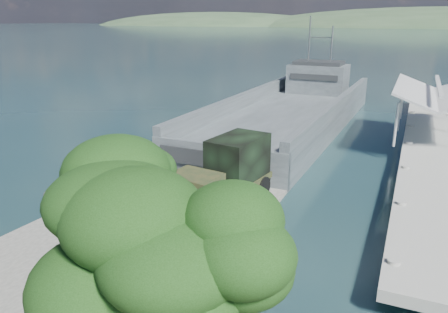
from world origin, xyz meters
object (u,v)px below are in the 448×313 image
Objects in this scene: landing_craft at (289,119)px; soldier at (105,179)px; military_truck at (225,175)px; pier at (432,133)px; overhang_tree at (170,220)px.

landing_craft is 21.91m from soldier.
military_truck is at bearing -82.50° from landing_craft.
military_truck reaches higher than soldier.
military_truck is at bearing -121.08° from pier.
landing_craft is 20.40m from military_truck.
soldier is at bearing -101.25° from landing_craft.
pier is 29.44m from overhang_tree.
soldier is (-6.96, -1.11, -0.88)m from military_truck.
landing_craft is at bearing 105.11° from military_truck.
landing_craft is 32.48m from overhang_tree.
pier is 24.98m from soldier.
overhang_tree reaches higher than soldier.
overhang_tree is (3.53, -11.41, 3.20)m from military_truck.
soldier is at bearing -133.54° from pier.
soldier is at bearing -161.78° from military_truck.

